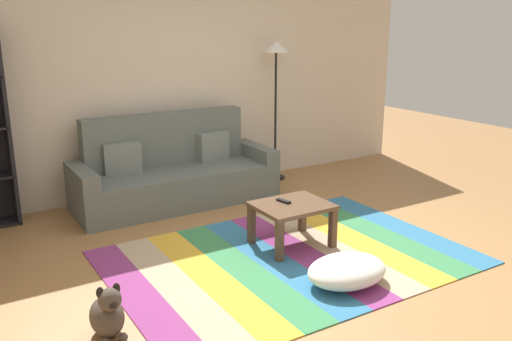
% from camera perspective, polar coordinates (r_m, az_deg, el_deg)
% --- Properties ---
extents(ground_plane, '(14.00, 14.00, 0.00)m').
position_cam_1_polar(ground_plane, '(4.78, 4.52, -9.42)').
color(ground_plane, '#9E7042').
extents(back_wall, '(6.80, 0.10, 2.70)m').
position_cam_1_polar(back_wall, '(6.60, -8.49, 9.61)').
color(back_wall, beige).
rests_on(back_wall, ground_plane).
extents(rug, '(3.04, 2.13, 0.01)m').
position_cam_1_polar(rug, '(4.82, 3.45, -9.11)').
color(rug, '#843370').
rests_on(rug, ground_plane).
extents(couch, '(2.26, 0.80, 1.00)m').
position_cam_1_polar(couch, '(6.20, -8.63, -0.34)').
color(couch, '#59605B').
rests_on(couch, ground_plane).
extents(coffee_table, '(0.66, 0.55, 0.40)m').
position_cam_1_polar(coffee_table, '(4.94, 3.81, -4.34)').
color(coffee_table, '#513826').
rests_on(coffee_table, rug).
extents(pouf, '(0.67, 0.50, 0.22)m').
position_cam_1_polar(pouf, '(4.37, 9.56, -10.37)').
color(pouf, white).
rests_on(pouf, rug).
extents(dog, '(0.22, 0.35, 0.40)m').
position_cam_1_polar(dog, '(3.78, -15.38, -14.38)').
color(dog, '#473D33').
rests_on(dog, ground_plane).
extents(standing_lamp, '(0.32, 0.32, 1.77)m').
position_cam_1_polar(standing_lamp, '(6.89, 2.12, 11.09)').
color(standing_lamp, black).
rests_on(standing_lamp, ground_plane).
extents(tv_remote, '(0.07, 0.16, 0.02)m').
position_cam_1_polar(tv_remote, '(4.95, 2.93, -3.23)').
color(tv_remote, black).
rests_on(tv_remote, coffee_table).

